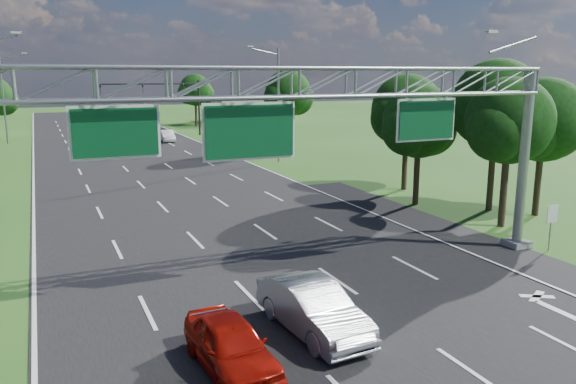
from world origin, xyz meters
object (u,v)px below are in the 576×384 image
sign_gantry (298,100)px  regulatory_sign (552,218)px  traffic_signal (171,95)px  box_truck (126,117)px  silver_sedan (313,308)px  red_coupe (231,345)px

sign_gantry → regulatory_sign: 13.25m
regulatory_sign → traffic_signal: size_ratio=0.17×
traffic_signal → box_truck: size_ratio=1.41×
box_truck → silver_sedan: bearing=-101.8°
silver_sedan → box_truck: box_truck is taller
sign_gantry → traffic_signal: size_ratio=1.92×
regulatory_sign → red_coupe: 16.92m
regulatory_sign → silver_sedan: size_ratio=0.44×
regulatory_sign → traffic_signal: traffic_signal is taller
regulatory_sign → box_truck: bearing=97.1°
silver_sedan → box_truck: size_ratio=0.55×
sign_gantry → traffic_signal: bearing=82.3°
regulatory_sign → red_coupe: regulatory_sign is taller
sign_gantry → box_truck: size_ratio=2.72×
sign_gantry → silver_sedan: 7.42m
sign_gantry → red_coupe: bearing=-130.2°
regulatory_sign → box_truck: box_truck is taller
sign_gantry → box_truck: (3.49, 67.77, -5.37)m
traffic_signal → red_coupe: size_ratio=2.95×
sign_gantry → regulatory_sign: size_ratio=11.19×
silver_sedan → sign_gantry: bearing=67.4°
traffic_signal → silver_sedan: (-8.46, -56.99, -4.39)m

